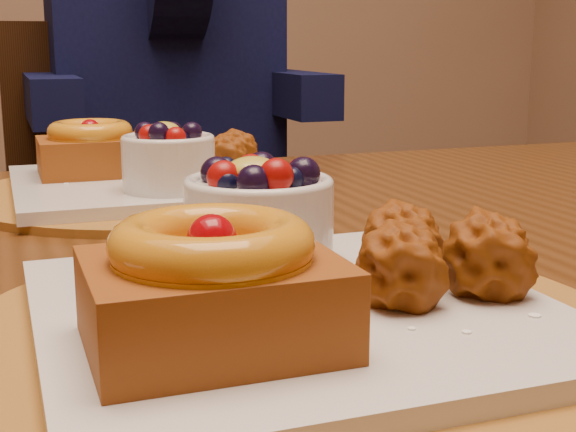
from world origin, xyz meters
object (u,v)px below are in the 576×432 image
object	(u,v)px
dining_table	(203,334)
place_setting_near	(285,285)
chair_far	(140,243)
place_setting_far	(148,174)
diner	(164,25)

from	to	relation	value
dining_table	place_setting_near	distance (m)	0.24
place_setting_near	chair_far	bearing A→B (deg)	84.90
chair_far	place_setting_near	bearing A→B (deg)	-97.17
dining_table	chair_far	size ratio (longest dim) A/B	1.68
place_setting_near	place_setting_far	distance (m)	0.43
chair_far	dining_table	bearing A→B (deg)	-98.14
dining_table	diner	xyz separation A→B (m)	(0.18, 0.99, 0.27)
chair_far	diner	size ratio (longest dim) A/B	1.07
dining_table	place_setting_far	size ratio (longest dim) A/B	4.21
dining_table	chair_far	bearing A→B (deg)	83.93
dining_table	place_setting_far	distance (m)	0.24
place_setting_far	chair_far	size ratio (longest dim) A/B	0.40
dining_table	chair_far	world-z (taller)	chair_far
place_setting_far	diner	bearing A→B (deg)	77.08
place_setting_far	chair_far	distance (m)	0.75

